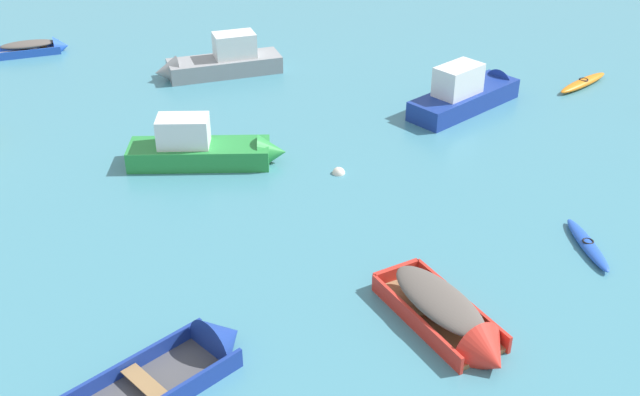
% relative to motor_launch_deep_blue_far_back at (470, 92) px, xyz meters
% --- Properties ---
extents(motor_launch_deep_blue_far_back, '(4.83, 5.56, 2.21)m').
position_rel_motor_launch_deep_blue_far_back_xyz_m(motor_launch_deep_blue_far_back, '(0.00, 0.00, 0.00)').
color(motor_launch_deep_blue_far_back, navy).
rests_on(motor_launch_deep_blue_far_back, ground_plane).
extents(kayak_blue_cluster_inner, '(1.20, 2.82, 0.27)m').
position_rel_motor_launch_deep_blue_far_back_xyz_m(kayak_blue_cluster_inner, '(3.40, -9.99, -0.51)').
color(kayak_blue_cluster_inner, blue).
rests_on(kayak_blue_cluster_inner, ground_plane).
extents(motor_launch_grey_far_left, '(5.64, 3.91, 2.08)m').
position_rel_motor_launch_deep_blue_far_back_xyz_m(motor_launch_grey_far_left, '(-11.17, 1.76, -0.04)').
color(motor_launch_grey_far_left, gray).
rests_on(motor_launch_grey_far_left, ground_plane).
extents(motor_launch_green_near_camera, '(5.67, 2.42, 2.01)m').
position_rel_motor_launch_deep_blue_far_back_xyz_m(motor_launch_green_near_camera, '(-9.09, -6.59, -0.06)').
color(motor_launch_green_near_camera, '#288C3D').
rests_on(motor_launch_green_near_camera, ground_plane).
extents(rowboat_deep_blue_outer_left, '(3.88, 4.55, 1.49)m').
position_rel_motor_launch_deep_blue_far_back_xyz_m(rowboat_deep_blue_outer_left, '(-6.53, -16.74, -0.40)').
color(rowboat_deep_blue_outer_left, '#4C4C51').
rests_on(rowboat_deep_blue_outer_left, ground_plane).
extents(rowboat_blue_far_right, '(3.40, 2.53, 1.02)m').
position_rel_motor_launch_deep_blue_far_back_xyz_m(rowboat_blue_far_right, '(-20.43, 3.20, -0.35)').
color(rowboat_blue_far_right, gray).
rests_on(rowboat_blue_far_right, ground_plane).
extents(rowboat_red_distant_center, '(3.86, 4.31, 1.41)m').
position_rel_motor_launch_deep_blue_far_back_xyz_m(rowboat_red_distant_center, '(-0.40, -14.58, -0.26)').
color(rowboat_red_distant_center, '#99754C').
rests_on(rowboat_red_distant_center, ground_plane).
extents(kayak_orange_back_row_center, '(2.53, 2.97, 0.32)m').
position_rel_motor_launch_deep_blue_far_back_xyz_m(kayak_orange_back_row_center, '(4.91, 3.05, -0.49)').
color(kayak_orange_back_row_center, orange).
rests_on(kayak_orange_back_row_center, ground_plane).
extents(mooring_buoy_near_foreground, '(0.45, 0.45, 0.45)m').
position_rel_motor_launch_deep_blue_far_back_xyz_m(mooring_buoy_near_foreground, '(-4.46, -6.60, -0.64)').
color(mooring_buoy_near_foreground, silver).
rests_on(mooring_buoy_near_foreground, ground_plane).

